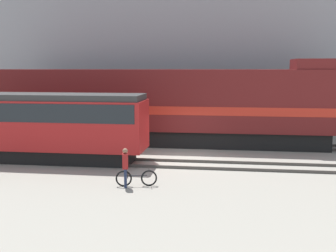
# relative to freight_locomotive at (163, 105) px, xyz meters

# --- Properties ---
(ground_plane) EXTENTS (120.00, 120.00, 0.00)m
(ground_plane) POSITION_rel_freight_locomotive_xyz_m (1.73, -3.82, -2.44)
(ground_plane) COLOR #9E998C
(track_near) EXTENTS (60.00, 1.51, 0.14)m
(track_near) POSITION_rel_freight_locomotive_xyz_m (1.73, -5.53, -2.37)
(track_near) COLOR #47423D
(track_near) RESTS_ON ground
(track_far) EXTENTS (60.00, 1.51, 0.14)m
(track_far) POSITION_rel_freight_locomotive_xyz_m (1.73, -0.00, -2.37)
(track_far) COLOR #47423D
(track_far) RESTS_ON ground
(building_backdrop) EXTENTS (36.14, 6.00, 13.77)m
(building_backdrop) POSITION_rel_freight_locomotive_xyz_m (1.73, 7.82, 4.44)
(building_backdrop) COLOR #99999E
(building_backdrop) RESTS_ON ground
(freight_locomotive) EXTENTS (21.65, 3.04, 5.25)m
(freight_locomotive) POSITION_rel_freight_locomotive_xyz_m (0.00, 0.00, 0.00)
(freight_locomotive) COLOR black
(freight_locomotive) RESTS_ON ground
(streetcar) EXTENTS (10.79, 2.54, 3.46)m
(streetcar) POSITION_rel_freight_locomotive_xyz_m (-5.48, -5.53, -0.46)
(streetcar) COLOR black
(streetcar) RESTS_ON ground
(bicycle) EXTENTS (1.65, 0.53, 0.72)m
(bicycle) POSITION_rel_freight_locomotive_xyz_m (0.35, -9.44, -2.11)
(bicycle) COLOR black
(bicycle) RESTS_ON ground
(person) EXTENTS (0.29, 0.40, 1.60)m
(person) POSITION_rel_freight_locomotive_xyz_m (-0.04, -9.67, -1.48)
(person) COLOR #232D4C
(person) RESTS_ON ground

